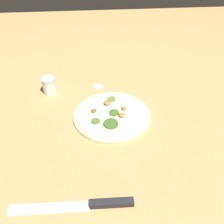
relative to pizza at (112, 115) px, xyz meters
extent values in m
plane|color=tan|center=(0.00, 0.00, -0.01)|extent=(3.00, 3.00, 0.00)
cylinder|color=beige|center=(0.00, 0.00, 0.00)|extent=(0.30, 0.30, 0.01)
cylinder|color=beige|center=(0.00, 0.00, 0.00)|extent=(0.27, 0.27, 0.00)
ellipsoid|color=brown|center=(0.05, 0.02, 0.01)|extent=(0.02, 0.02, 0.01)
cylinder|color=#385B23|center=(0.01, 0.00, 0.01)|extent=(0.04, 0.04, 0.00)
cylinder|color=#567538|center=(0.01, 0.09, 0.01)|extent=(0.03, 0.03, 0.01)
cylinder|color=#47662D|center=(-0.06, -0.04, 0.01)|extent=(0.03, 0.03, 0.00)
ellipsoid|color=#996633|center=(-0.01, 0.06, 0.01)|extent=(0.03, 0.03, 0.01)
ellipsoid|color=#996633|center=(0.04, -0.02, 0.01)|extent=(0.03, 0.03, 0.01)
cylinder|color=#385B23|center=(-0.01, -0.06, 0.01)|extent=(0.05, 0.05, 0.01)
ellipsoid|color=brown|center=(-0.07, 0.02, 0.01)|extent=(0.02, 0.02, 0.01)
cube|color=silver|center=(-0.20, -0.35, -0.01)|extent=(0.21, 0.04, 0.00)
cube|color=black|center=(-0.04, -0.36, 0.00)|extent=(0.12, 0.02, 0.02)
cylinder|color=silver|center=(-0.26, 0.19, 0.02)|extent=(0.06, 0.06, 0.06)
cylinder|color=#B2B2B7|center=(-0.26, 0.19, 0.06)|extent=(0.06, 0.06, 0.01)
cylinder|color=#B2B2B7|center=(-0.04, 0.21, 0.00)|extent=(0.04, 0.04, 0.01)
camera|label=1|loc=(-0.07, -0.64, 0.55)|focal=35.00mm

